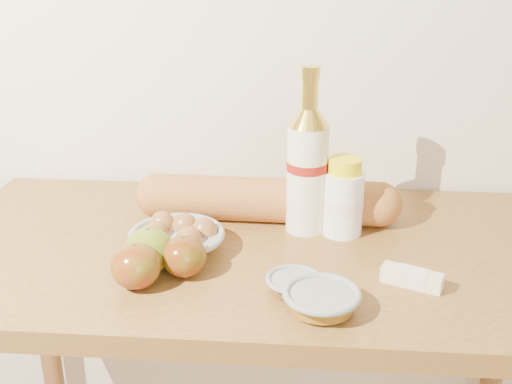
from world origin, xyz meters
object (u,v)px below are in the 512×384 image
Objects in this scene: cream_bottle at (343,199)px; egg_bowl at (178,238)px; table at (257,303)px; baguette at (267,200)px; bourbon_bottle at (307,167)px.

egg_bowl is at bearing 179.93° from cream_bottle.
table is 0.26m from cream_bottle.
baguette reaches higher than egg_bowl.
bourbon_bottle reaches higher than table.
egg_bowl is 0.40× the size of baguette.
table is 0.21m from egg_bowl.
bourbon_bottle reaches higher than baguette.
egg_bowl is (-0.14, -0.03, 0.15)m from table.
cream_bottle is 0.70× the size of egg_bowl.
baguette is at bearing 85.19° from table.
table is 0.20m from baguette.
bourbon_bottle is at bearing 42.13° from table.
baguette is (0.15, 0.14, 0.02)m from egg_bowl.
bourbon_bottle is 1.48× the size of egg_bowl.
egg_bowl is at bearing -135.37° from baguette.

